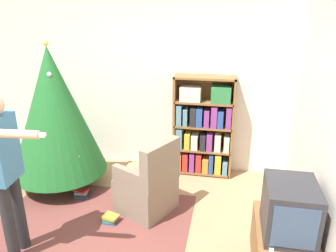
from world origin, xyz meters
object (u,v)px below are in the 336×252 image
(television, at_px, (290,209))
(bookshelf, at_px, (203,129))
(christmas_tree, at_px, (54,112))
(armchair, at_px, (148,187))
(standing_person, at_px, (5,166))

(television, bearing_deg, bookshelf, 116.36)
(television, height_order, christmas_tree, christmas_tree)
(armchair, height_order, standing_person, standing_person)
(christmas_tree, xyz_separation_m, armchair, (1.31, -0.39, -0.71))
(bookshelf, height_order, television, bookshelf)
(bookshelf, xyz_separation_m, television, (0.89, -1.80, 0.01))
(armchair, bearing_deg, christmas_tree, -79.61)
(bookshelf, xyz_separation_m, standing_person, (-1.60, -2.01, 0.28))
(television, relative_size, standing_person, 0.33)
(bookshelf, height_order, armchair, bookshelf)
(bookshelf, distance_m, television, 2.01)
(television, xyz_separation_m, standing_person, (-2.49, -0.21, 0.27))
(television, bearing_deg, christmas_tree, 157.97)
(standing_person, bearing_deg, television, 89.95)
(christmas_tree, xyz_separation_m, standing_person, (0.24, -1.32, -0.08))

